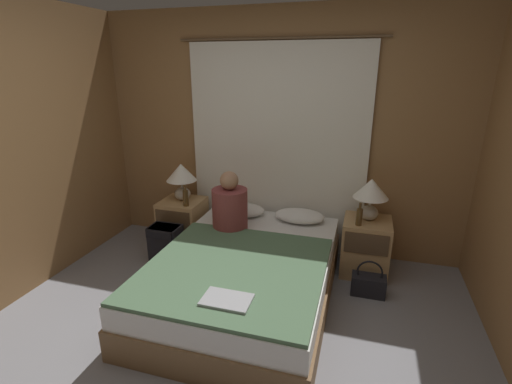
# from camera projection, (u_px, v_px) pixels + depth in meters

# --- Properties ---
(ground_plane) EXTENTS (16.00, 16.00, 0.00)m
(ground_plane) POSITION_uv_depth(u_px,v_px,m) (208.00, 368.00, 2.50)
(ground_plane) COLOR gray
(wall_back) EXTENTS (3.93, 0.06, 2.50)m
(wall_back) POSITION_uv_depth(u_px,v_px,m) (278.00, 135.00, 3.89)
(wall_back) COLOR olive
(wall_back) RESTS_ON ground_plane
(curtain_panel) EXTENTS (2.07, 0.02, 2.20)m
(curtain_panel) POSITION_uv_depth(u_px,v_px,m) (277.00, 151.00, 3.88)
(curtain_panel) COLOR white
(curtain_panel) RESTS_ON ground_plane
(bed) EXTENTS (1.42, 2.02, 0.43)m
(bed) POSITION_uv_depth(u_px,v_px,m) (246.00, 276.00, 3.20)
(bed) COLOR brown
(bed) RESTS_ON ground_plane
(nightstand_left) EXTENTS (0.44, 0.45, 0.55)m
(nightstand_left) POSITION_uv_depth(u_px,v_px,m) (183.00, 224.00, 4.12)
(nightstand_left) COLOR tan
(nightstand_left) RESTS_ON ground_plane
(nightstand_right) EXTENTS (0.44, 0.45, 0.55)m
(nightstand_right) POSITION_uv_depth(u_px,v_px,m) (365.00, 247.00, 3.60)
(nightstand_right) COLOR tan
(nightstand_right) RESTS_ON ground_plane
(lamp_left) EXTENTS (0.33, 0.33, 0.41)m
(lamp_left) POSITION_uv_depth(u_px,v_px,m) (181.00, 176.00, 3.98)
(lamp_left) COLOR #B2A899
(lamp_left) RESTS_ON nightstand_left
(lamp_right) EXTENTS (0.33, 0.33, 0.41)m
(lamp_right) POSITION_uv_depth(u_px,v_px,m) (371.00, 193.00, 3.45)
(lamp_right) COLOR #B2A899
(lamp_right) RESTS_ON nightstand_right
(pillow_left) EXTENTS (0.50, 0.32, 0.12)m
(pillow_left) POSITION_uv_depth(u_px,v_px,m) (241.00, 209.00, 3.93)
(pillow_left) COLOR white
(pillow_left) RESTS_ON bed
(pillow_right) EXTENTS (0.50, 0.32, 0.12)m
(pillow_right) POSITION_uv_depth(u_px,v_px,m) (300.00, 216.00, 3.76)
(pillow_right) COLOR white
(pillow_right) RESTS_ON bed
(blanket_on_bed) EXTENTS (1.36, 1.39, 0.03)m
(blanket_on_bed) POSITION_uv_depth(u_px,v_px,m) (235.00, 268.00, 2.87)
(blanket_on_bed) COLOR #4C6B4C
(blanket_on_bed) RESTS_ON bed
(person_left_in_bed) EXTENTS (0.34, 0.34, 0.57)m
(person_left_in_bed) POSITION_uv_depth(u_px,v_px,m) (230.00, 206.00, 3.55)
(person_left_in_bed) COLOR brown
(person_left_in_bed) RESTS_ON bed
(beer_bottle_on_left_stand) EXTENTS (0.06, 0.06, 0.23)m
(beer_bottle_on_left_stand) POSITION_uv_depth(u_px,v_px,m) (186.00, 198.00, 3.85)
(beer_bottle_on_left_stand) COLOR #513819
(beer_bottle_on_left_stand) RESTS_ON nightstand_left
(beer_bottle_on_right_stand) EXTENTS (0.06, 0.06, 0.22)m
(beer_bottle_on_right_stand) POSITION_uv_depth(u_px,v_px,m) (359.00, 216.00, 3.38)
(beer_bottle_on_right_stand) COLOR #513819
(beer_bottle_on_right_stand) RESTS_ON nightstand_right
(laptop_on_bed) EXTENTS (0.33, 0.21, 0.02)m
(laptop_on_bed) POSITION_uv_depth(u_px,v_px,m) (227.00, 300.00, 2.44)
(laptop_on_bed) COLOR #9EA0A5
(laptop_on_bed) RESTS_ON blanket_on_bed
(backpack_on_floor) EXTENTS (0.31, 0.24, 0.41)m
(backpack_on_floor) POSITION_uv_depth(u_px,v_px,m) (166.00, 242.00, 3.78)
(backpack_on_floor) COLOR black
(backpack_on_floor) RESTS_ON ground_plane
(handbag_on_floor) EXTENTS (0.30, 0.15, 0.33)m
(handbag_on_floor) POSITION_uv_depth(u_px,v_px,m) (368.00, 284.00, 3.29)
(handbag_on_floor) COLOR black
(handbag_on_floor) RESTS_ON ground_plane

